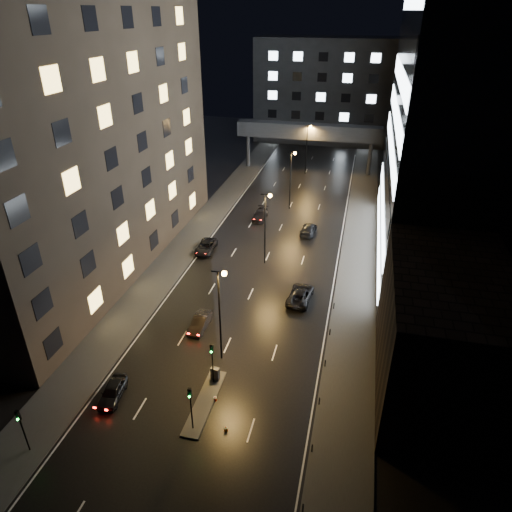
% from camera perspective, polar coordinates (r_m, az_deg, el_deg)
% --- Properties ---
extents(ground, '(160.00, 160.00, 0.00)m').
position_cam_1_polar(ground, '(73.30, 3.12, 3.60)').
color(ground, black).
rests_on(ground, ground).
extents(sidewalk_left, '(5.00, 110.00, 0.15)m').
position_cam_1_polar(sidewalk_left, '(71.99, -7.46, 2.97)').
color(sidewalk_left, '#383533').
rests_on(sidewalk_left, ground).
extents(sidewalk_right, '(5.00, 110.00, 0.15)m').
position_cam_1_polar(sidewalk_right, '(67.87, 12.75, 0.82)').
color(sidewalk_right, '#383533').
rests_on(sidewalk_right, ground).
extents(building_left, '(15.00, 48.00, 40.00)m').
position_cam_1_polar(building_left, '(61.06, -21.66, 16.42)').
color(building_left, '#2D2319').
rests_on(building_left, ground).
extents(building_right_low, '(10.00, 18.00, 12.00)m').
position_cam_1_polar(building_right_low, '(43.32, 22.31, -8.88)').
color(building_right_low, black).
rests_on(building_right_low, ground).
extents(building_right_glass, '(20.00, 36.00, 45.00)m').
position_cam_1_polar(building_right_glass, '(63.54, 26.96, 18.13)').
color(building_right_glass, black).
rests_on(building_right_glass, ground).
extents(building_far, '(34.00, 14.00, 25.00)m').
position_cam_1_polar(building_far, '(125.41, 8.49, 19.78)').
color(building_far, '#333335').
rests_on(building_far, ground).
extents(skybridge, '(30.00, 3.00, 10.00)m').
position_cam_1_polar(skybridge, '(98.81, 6.58, 15.15)').
color(skybridge, '#333335').
rests_on(skybridge, ground).
extents(median_island, '(1.60, 8.00, 0.15)m').
position_cam_1_polar(median_island, '(42.71, -6.40, -17.67)').
color(median_island, '#383533').
rests_on(median_island, ground).
extents(traffic_signal_near, '(0.28, 0.34, 4.40)m').
position_cam_1_polar(traffic_signal_near, '(42.33, -5.50, -12.49)').
color(traffic_signal_near, black).
rests_on(traffic_signal_near, median_island).
extents(traffic_signal_far, '(0.28, 0.34, 4.40)m').
position_cam_1_polar(traffic_signal_far, '(38.63, -8.18, -17.64)').
color(traffic_signal_far, black).
rests_on(traffic_signal_far, median_island).
extents(traffic_signal_corner, '(0.28, 0.34, 4.40)m').
position_cam_1_polar(traffic_signal_corner, '(41.04, -27.30, -18.24)').
color(traffic_signal_corner, black).
rests_on(traffic_signal_corner, ground).
extents(bollard_row, '(0.12, 25.12, 0.90)m').
position_cam_1_polar(bollard_row, '(44.11, 8.29, -15.31)').
color(bollard_row, black).
rests_on(bollard_row, ground).
extents(streetlight_near, '(1.45, 0.50, 10.15)m').
position_cam_1_polar(streetlight_near, '(42.91, -4.41, -6.05)').
color(streetlight_near, black).
rests_on(streetlight_near, ground).
extents(streetlight_mid_a, '(1.45, 0.50, 10.15)m').
position_cam_1_polar(streetlight_mid_a, '(59.86, 1.30, 4.54)').
color(streetlight_mid_a, black).
rests_on(streetlight_mid_a, ground).
extents(streetlight_mid_b, '(1.45, 0.50, 10.15)m').
position_cam_1_polar(streetlight_mid_b, '(78.26, 4.46, 10.31)').
color(streetlight_mid_b, black).
rests_on(streetlight_mid_b, ground).
extents(streetlight_far, '(1.45, 0.50, 10.15)m').
position_cam_1_polar(streetlight_far, '(97.30, 6.46, 13.83)').
color(streetlight_far, black).
rests_on(streetlight_far, ground).
extents(car_away_a, '(2.23, 4.35, 1.42)m').
position_cam_1_polar(car_away_a, '(44.35, -17.47, -15.84)').
color(car_away_a, black).
rests_on(car_away_a, ground).
extents(car_away_b, '(1.58, 4.34, 1.42)m').
position_cam_1_polar(car_away_b, '(50.54, -7.00, -8.27)').
color(car_away_b, black).
rests_on(car_away_b, ground).
extents(car_away_c, '(2.58, 5.24, 1.43)m').
position_cam_1_polar(car_away_c, '(65.94, -6.28, 1.17)').
color(car_away_c, black).
rests_on(car_away_c, ground).
extents(car_away_d, '(2.09, 5.04, 1.46)m').
position_cam_1_polar(car_away_d, '(75.98, 0.53, 5.17)').
color(car_away_d, black).
rests_on(car_away_d, ground).
extents(car_toward_a, '(2.98, 5.73, 1.54)m').
position_cam_1_polar(car_toward_a, '(54.88, 5.57, -4.81)').
color(car_toward_a, black).
rests_on(car_toward_a, ground).
extents(car_toward_b, '(2.38, 5.23, 1.48)m').
position_cam_1_polar(car_toward_b, '(71.22, 6.58, 3.33)').
color(car_toward_b, black).
rests_on(car_toward_b, ground).
extents(utility_cabinet, '(0.85, 0.57, 1.33)m').
position_cam_1_polar(utility_cabinet, '(44.10, -5.13, -14.43)').
color(utility_cabinet, '#4A4A4C').
rests_on(utility_cabinet, median_island).
extents(cone_a, '(0.48, 0.48, 0.50)m').
position_cam_1_polar(cone_a, '(42.70, -5.14, -17.27)').
color(cone_a, '#FF330D').
rests_on(cone_a, ground).
extents(cone_b, '(0.37, 0.37, 0.57)m').
position_cam_1_polar(cone_b, '(40.31, -3.80, -20.70)').
color(cone_b, orange).
rests_on(cone_b, ground).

